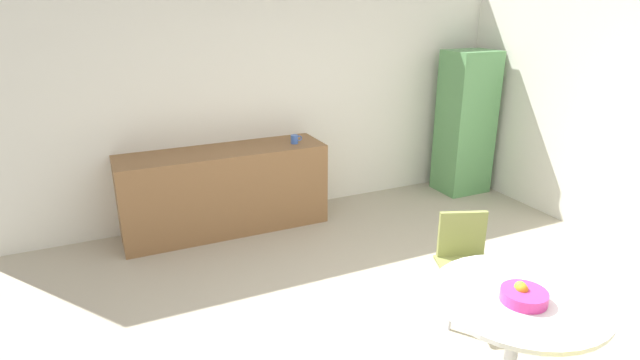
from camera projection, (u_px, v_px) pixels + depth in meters
The scene contains 8 objects.
ground_plane at pixel (407, 358), 3.58m from camera, with size 6.00×6.00×0.00m, color #B2A893.
wall_back at pixel (263, 102), 5.71m from camera, with size 6.00×0.10×2.60m, color white.
counter_block at pixel (225, 190), 5.47m from camera, with size 2.18×0.60×0.90m, color brown.
locker_cabinet at pixel (466, 123), 6.47m from camera, with size 0.60×0.50×1.81m, color #599959.
round_table at pixel (517, 316), 3.07m from camera, with size 1.03×1.03×0.73m.
chair_olive at pixel (464, 253), 3.97m from camera, with size 0.54×0.54×0.83m.
fruit_bowl at pixel (524, 295), 2.96m from camera, with size 0.27×0.27×0.11m.
mug_white at pixel (295, 139), 5.55m from camera, with size 0.13×0.08×0.09m.
Camera 1 is at (-1.79, -2.42, 2.40)m, focal length 28.47 mm.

